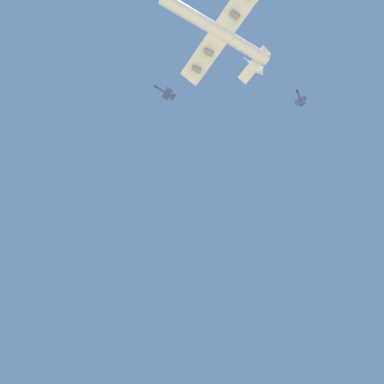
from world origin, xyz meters
TOP-DOWN VIEW (x-y plane):
  - carrier_jet at (3.47, 61.50)m, footprint 77.16×60.12m
  - chase_jet_left_wing at (-73.21, 46.80)m, footprint 14.45×10.48m
  - chase_jet_right_wing at (18.86, 19.30)m, footprint 15.28×8.51m

SIDE VIEW (x-z plane):
  - chase_jet_right_wing at x=18.86m, z-range 161.28..165.28m
  - carrier_jet at x=3.47m, z-range 157.73..179.96m
  - chase_jet_left_wing at x=-73.21m, z-range 182.26..186.26m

